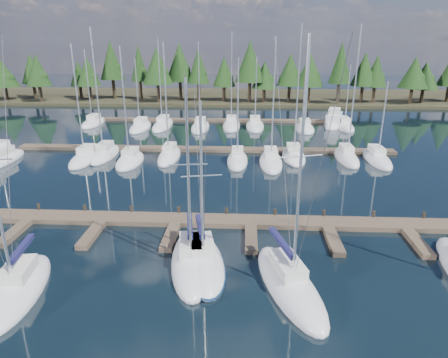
# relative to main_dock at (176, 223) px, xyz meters

# --- Properties ---
(ground) EXTENTS (260.00, 260.00, 0.00)m
(ground) POSITION_rel_main_dock_xyz_m (0.00, 12.64, -0.20)
(ground) COLOR black
(ground) RESTS_ON ground
(far_shore) EXTENTS (220.00, 30.00, 0.60)m
(far_shore) POSITION_rel_main_dock_xyz_m (0.00, 72.64, 0.10)
(far_shore) COLOR #312E1B
(far_shore) RESTS_ON ground
(main_dock) EXTENTS (44.00, 6.13, 0.90)m
(main_dock) POSITION_rel_main_dock_xyz_m (0.00, 0.00, 0.00)
(main_dock) COLOR brown
(main_dock) RESTS_ON ground
(back_docks) EXTENTS (50.00, 21.80, 0.40)m
(back_docks) POSITION_rel_main_dock_xyz_m (0.00, 32.23, -0.00)
(back_docks) COLOR brown
(back_docks) RESTS_ON ground
(front_sailboat_2) EXTENTS (3.74, 8.19, 15.13)m
(front_sailboat_2) POSITION_rel_main_dock_xyz_m (-7.69, -9.45, 0.10)
(front_sailboat_2) COLOR silver
(front_sailboat_2) RESTS_ON ground
(front_sailboat_3) EXTENTS (3.85, 8.71, 12.94)m
(front_sailboat_3) POSITION_rel_main_dock_xyz_m (2.02, -5.88, 0.08)
(front_sailboat_3) COLOR silver
(front_sailboat_3) RESTS_ON ground
(front_sailboat_4) EXTENTS (4.42, 8.61, 11.66)m
(front_sailboat_4) POSITION_rel_main_dock_xyz_m (2.78, -5.88, 0.07)
(front_sailboat_4) COLOR silver
(front_sailboat_4) RESTS_ON ground
(front_sailboat_5) EXTENTS (5.04, 9.50, 15.18)m
(front_sailboat_5) POSITION_rel_main_dock_xyz_m (8.21, -8.02, 0.10)
(front_sailboat_5) COLOR silver
(front_sailboat_5) RESTS_ON ground
(back_sailboat_rows) EXTENTS (48.52, 31.51, 16.53)m
(back_sailboat_rows) POSITION_rel_main_dock_xyz_m (0.10, 27.79, 0.06)
(back_sailboat_rows) COLOR silver
(back_sailboat_rows) RESTS_ON ground
(motor_yacht_right) EXTENTS (5.74, 10.12, 4.81)m
(motor_yacht_right) POSITION_rel_main_dock_xyz_m (20.67, 40.45, 0.32)
(motor_yacht_right) COLOR silver
(motor_yacht_right) RESTS_ON ground
(tree_line) EXTENTS (183.18, 11.10, 13.68)m
(tree_line) POSITION_rel_main_dock_xyz_m (1.15, 62.81, 7.25)
(tree_line) COLOR black
(tree_line) RESTS_ON far_shore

